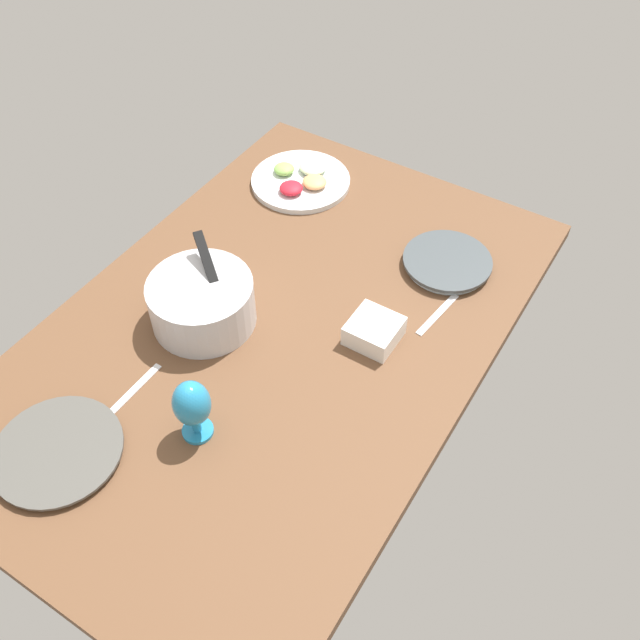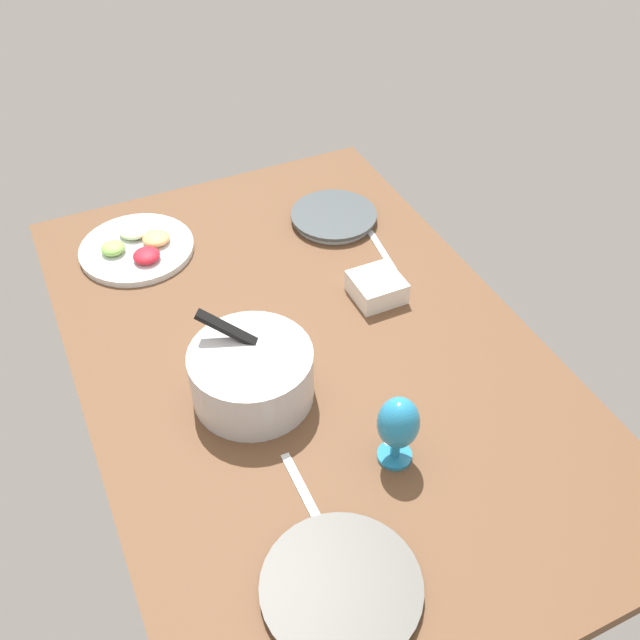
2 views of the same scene
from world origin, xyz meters
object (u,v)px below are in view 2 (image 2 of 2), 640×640
(mixing_bowl, at_px, (252,373))
(dinner_plate_right, at_px, (334,217))
(fruit_platter, at_px, (137,247))
(hurricane_glass_blue, at_px, (398,425))
(square_bowl_white, at_px, (377,286))
(dinner_plate_left, at_px, (341,588))

(mixing_bowl, bearing_deg, dinner_plate_right, -40.89)
(fruit_platter, bearing_deg, mixing_bowl, -170.60)
(fruit_platter, height_order, hurricane_glass_blue, hurricane_glass_blue)
(dinner_plate_right, xyz_separation_m, square_bowl_white, (-0.34, 0.04, 0.02))
(dinner_plate_left, xyz_separation_m, square_bowl_white, (0.66, -0.43, 0.02))
(dinner_plate_left, distance_m, mixing_bowl, 0.49)
(mixing_bowl, bearing_deg, hurricane_glass_blue, -144.39)
(mixing_bowl, bearing_deg, dinner_plate_left, 177.15)
(fruit_platter, xyz_separation_m, hurricane_glass_blue, (-0.89, -0.30, 0.09))
(dinner_plate_right, bearing_deg, mixing_bowl, 139.11)
(hurricane_glass_blue, bearing_deg, mixing_bowl, 35.61)
(dinner_plate_right, distance_m, mixing_bowl, 0.68)
(dinner_plate_left, height_order, fruit_platter, fruit_platter)
(mixing_bowl, height_order, square_bowl_white, mixing_bowl)
(dinner_plate_right, distance_m, square_bowl_white, 0.34)
(mixing_bowl, relative_size, square_bowl_white, 2.20)
(hurricane_glass_blue, bearing_deg, fruit_platter, 18.67)
(mixing_bowl, xyz_separation_m, square_bowl_white, (0.18, -0.40, -0.04))
(dinner_plate_right, bearing_deg, fruit_platter, 79.76)
(fruit_platter, bearing_deg, dinner_plate_left, -176.00)
(dinner_plate_left, relative_size, mixing_bowl, 1.08)
(dinner_plate_right, relative_size, fruit_platter, 0.80)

